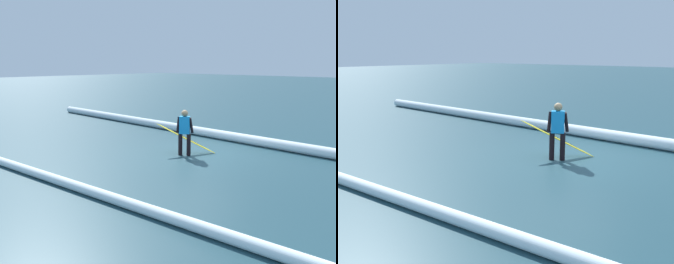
{
  "view_description": "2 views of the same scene",
  "coord_description": "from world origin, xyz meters",
  "views": [
    {
      "loc": [
        -7.61,
        9.72,
        3.07
      ],
      "look_at": [
        0.54,
        0.9,
        0.81
      ],
      "focal_mm": 39.74,
      "sensor_mm": 36.0,
      "label": 1
    },
    {
      "loc": [
        -5.17,
        8.92,
        2.81
      ],
      "look_at": [
        0.36,
        2.37,
        1.03
      ],
      "focal_mm": 41.27,
      "sensor_mm": 36.0,
      "label": 2
    }
  ],
  "objects": [
    {
      "name": "wave_crest_foreground",
      "position": [
        0.89,
        -2.53,
        0.18
      ],
      "size": [
        23.14,
        1.21,
        0.37
      ],
      "primitive_type": "cylinder",
      "rotation": [
        0.0,
        1.57,
        -0.04
      ],
      "color": "white",
      "rests_on": "ground_plane"
    },
    {
      "name": "surfer",
      "position": [
        0.19,
        0.48,
        0.86
      ],
      "size": [
        0.46,
        0.42,
        1.53
      ],
      "rotation": [
        0.0,
        0.0,
        3.7
      ],
      "color": "black",
      "rests_on": "ground_plane"
    },
    {
      "name": "wave_crest_midground",
      "position": [
        -1.22,
        4.86,
        0.12
      ],
      "size": [
        18.13,
        1.44,
        0.24
      ],
      "primitive_type": "cylinder",
      "rotation": [
        0.0,
        1.57,
        0.07
      ],
      "color": "white",
      "rests_on": "ground_plane"
    },
    {
      "name": "ground_plane",
      "position": [
        0.0,
        0.0,
        0.0
      ],
      "size": [
        137.7,
        137.7,
        0.0
      ],
      "primitive_type": "plane",
      "color": "#21434D"
    },
    {
      "name": "surfboard",
      "position": [
        0.37,
        0.19,
        0.51
      ],
      "size": [
        1.72,
        1.47,
        1.06
      ],
      "color": "yellow",
      "rests_on": "ground_plane"
    }
  ]
}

